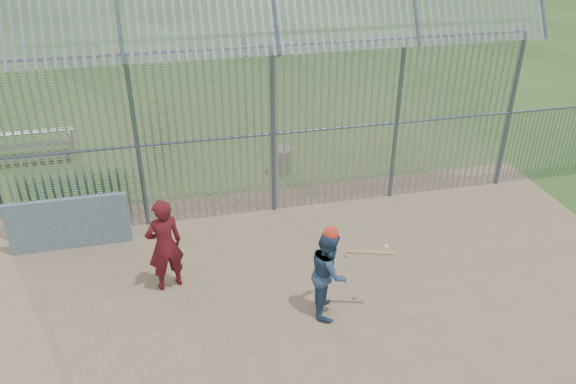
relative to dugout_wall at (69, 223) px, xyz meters
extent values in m
plane|color=#2D511E|center=(4.60, -2.90, -0.62)|extent=(120.00, 120.00, 0.00)
cube|color=#756047|center=(4.60, -3.40, -0.61)|extent=(14.00, 10.00, 0.02)
cube|color=#38566B|center=(0.00, 0.00, 0.00)|extent=(2.50, 0.12, 1.20)
imported|color=navy|center=(4.81, -3.22, 0.25)|extent=(0.84, 0.96, 1.70)
imported|color=maroon|center=(1.98, -1.84, 0.36)|extent=(0.81, 0.65, 1.93)
imported|color=gray|center=(7.55, 14.31, 0.24)|extent=(1.00, 0.95, 1.72)
imported|color=gray|center=(6.09, 14.38, -0.16)|extent=(0.59, 0.44, 0.93)
sphere|color=red|center=(4.81, -3.22, 1.08)|extent=(0.27, 0.27, 0.27)
cylinder|color=#AA7F4C|center=(5.51, -3.37, 0.68)|extent=(0.83, 0.31, 0.07)
sphere|color=#AA7F4C|center=(5.08, -3.37, 0.68)|extent=(0.09, 0.09, 0.09)
sphere|color=white|center=(5.80, -3.37, 0.76)|extent=(0.09, 0.09, 0.09)
cylinder|color=#919399|center=(5.24, 2.45, -0.27)|extent=(0.52, 0.52, 0.70)
cylinder|color=#9EA0A5|center=(5.24, 2.45, 0.10)|extent=(0.56, 0.56, 0.05)
sphere|color=#9EA0A5|center=(5.24, 2.45, 0.15)|extent=(0.10, 0.10, 0.10)
cube|color=slate|center=(-1.90, 4.58, -0.42)|extent=(3.00, 0.25, 0.05)
cube|color=slate|center=(-1.90, 4.93, -0.17)|extent=(3.00, 0.25, 0.05)
cube|color=slate|center=(-1.90, 5.28, 0.08)|extent=(3.00, 0.25, 0.05)
cube|color=gray|center=(-0.50, 4.93, -0.27)|extent=(0.06, 0.90, 0.70)
cylinder|color=#47566B|center=(1.60, 0.60, 1.38)|extent=(0.10, 0.10, 4.00)
cylinder|color=#47566B|center=(4.60, 0.60, 1.38)|extent=(0.10, 0.10, 4.00)
cylinder|color=#47566B|center=(7.60, 0.60, 1.38)|extent=(0.10, 0.10, 4.00)
cylinder|color=#47566B|center=(10.60, 0.60, 1.38)|extent=(0.10, 0.10, 4.00)
cylinder|color=#47566B|center=(4.60, 0.60, 3.38)|extent=(12.00, 0.07, 0.07)
cylinder|color=#47566B|center=(4.60, 0.60, 1.38)|extent=(12.00, 0.06, 0.06)
cube|color=gray|center=(4.60, 0.60, 1.38)|extent=(12.00, 0.02, 4.00)
cube|color=gray|center=(4.60, 0.23, 4.03)|extent=(12.00, 0.77, 1.31)
cylinder|color=#47566B|center=(10.60, 0.60, 0.38)|extent=(0.08, 0.08, 2.00)
camera|label=1|loc=(2.28, -10.95, 6.37)|focal=35.00mm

